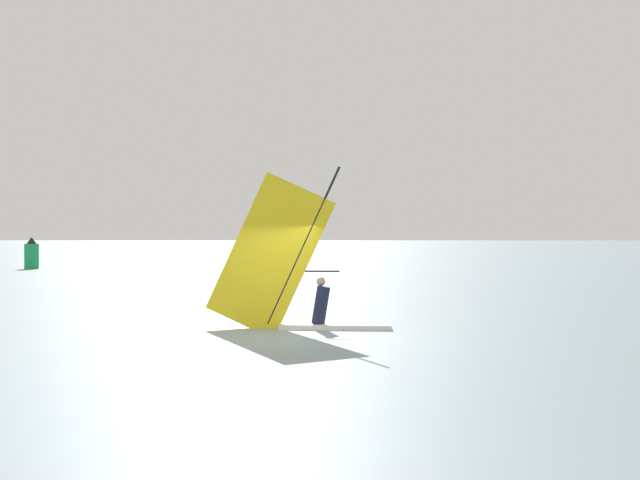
% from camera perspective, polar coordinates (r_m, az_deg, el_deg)
% --- Properties ---
extents(ground_plane, '(4000.00, 4000.00, 0.00)m').
position_cam_1_polar(ground_plane, '(16.46, -3.65, -7.51)').
color(ground_plane, gray).
extents(windsurfer, '(4.42, 1.63, 4.19)m').
position_cam_1_polar(windsurfer, '(17.84, -1.60, -3.49)').
color(windsurfer, white).
rests_on(windsurfer, ground_plane).
extents(cargo_ship, '(26.17, 200.11, 37.14)m').
position_cam_1_polar(cargo_ship, '(770.70, -2.82, 0.53)').
color(cargo_ship, maroon).
rests_on(cargo_ship, ground_plane).
extents(channel_buoy, '(1.00, 1.00, 2.31)m').
position_cam_1_polar(channel_buoy, '(57.19, -21.43, -1.05)').
color(channel_buoy, '#19994C').
rests_on(channel_buoy, ground_plane).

